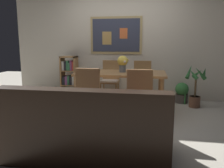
% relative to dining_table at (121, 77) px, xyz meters
% --- Properties ---
extents(ground_plane, '(12.00, 12.00, 0.00)m').
position_rel_dining_table_xyz_m(ground_plane, '(-0.10, -0.53, -0.66)').
color(ground_plane, beige).
extents(wall_back_with_painting, '(5.20, 0.14, 2.60)m').
position_rel_dining_table_xyz_m(wall_back_with_painting, '(-0.11, 1.13, 0.64)').
color(wall_back_with_painting, beige).
rests_on(wall_back_with_painting, ground_plane).
extents(dining_table, '(1.64, 0.90, 0.75)m').
position_rel_dining_table_xyz_m(dining_table, '(0.00, 0.00, 0.00)').
color(dining_table, '#9E7042').
rests_on(dining_table, ground_plane).
extents(dining_chair_near_right, '(0.40, 0.41, 0.91)m').
position_rel_dining_table_xyz_m(dining_chair_near_right, '(0.39, -0.78, -0.13)').
color(dining_chair_near_right, '#9E7042').
rests_on(dining_chair_near_right, ground_plane).
extents(dining_chair_far_left, '(0.40, 0.41, 0.91)m').
position_rel_dining_table_xyz_m(dining_chair_far_left, '(-0.35, 0.79, -0.13)').
color(dining_chair_far_left, '#9E7042').
rests_on(dining_chair_far_left, ground_plane).
extents(dining_chair_far_right, '(0.40, 0.41, 0.91)m').
position_rel_dining_table_xyz_m(dining_chair_far_right, '(0.36, 0.76, -0.13)').
color(dining_chair_far_right, '#9E7042').
rests_on(dining_chair_far_right, ground_plane).
extents(dining_chair_near_left, '(0.40, 0.41, 0.91)m').
position_rel_dining_table_xyz_m(dining_chair_near_left, '(-0.41, -0.75, -0.13)').
color(dining_chair_near_left, '#9E7042').
rests_on(dining_chair_near_left, ground_plane).
extents(leather_couch, '(1.80, 0.84, 0.84)m').
position_rel_dining_table_xyz_m(leather_couch, '(-0.14, -1.86, -0.35)').
color(leather_couch, black).
rests_on(leather_couch, ground_plane).
extents(bookshelf, '(0.36, 0.28, 1.00)m').
position_rel_dining_table_xyz_m(bookshelf, '(-1.31, 0.80, -0.19)').
color(bookshelf, '#9E7042').
rests_on(bookshelf, ground_plane).
extents(potted_ivy, '(0.28, 0.30, 0.52)m').
position_rel_dining_table_xyz_m(potted_ivy, '(1.23, 0.86, -0.44)').
color(potted_ivy, '#4C4742').
rests_on(potted_ivy, ground_plane).
extents(potted_palm, '(0.43, 0.42, 0.87)m').
position_rel_dining_table_xyz_m(potted_palm, '(1.45, 0.52, -0.28)').
color(potted_palm, brown).
rests_on(potted_palm, ground_plane).
extents(flower_vase, '(0.21, 0.20, 0.31)m').
position_rel_dining_table_xyz_m(flower_vase, '(0.03, 0.01, 0.27)').
color(flower_vase, slate).
rests_on(flower_vase, dining_table).
extents(tv_remote, '(0.12, 0.16, 0.02)m').
position_rel_dining_table_xyz_m(tv_remote, '(0.38, -0.14, 0.10)').
color(tv_remote, black).
rests_on(tv_remote, dining_table).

